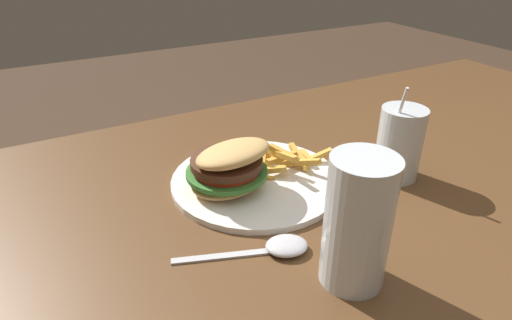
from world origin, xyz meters
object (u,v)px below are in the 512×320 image
(beer_glass, at_px, (357,225))
(spoon, at_px, (281,247))
(meal_plate_near, at_px, (243,172))
(juice_glass, at_px, (399,147))

(beer_glass, bearing_deg, spoon, -59.13)
(meal_plate_near, distance_m, beer_glass, 0.25)
(beer_glass, bearing_deg, juice_glass, -145.43)
(beer_glass, distance_m, spoon, 0.12)
(meal_plate_near, relative_size, spoon, 1.64)
(meal_plate_near, distance_m, spoon, 0.16)
(spoon, bearing_deg, beer_glass, -39.57)
(meal_plate_near, relative_size, beer_glass, 1.77)
(meal_plate_near, relative_size, juice_glass, 1.75)
(juice_glass, height_order, spoon, juice_glass)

